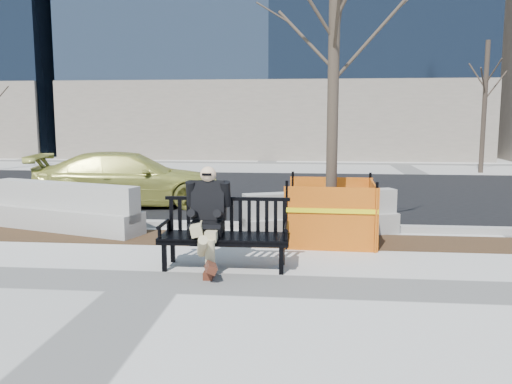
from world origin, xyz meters
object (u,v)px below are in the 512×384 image
(seated_man, at_px, (208,266))
(jersey_barrier_left, at_px, (67,230))
(bench, at_px, (225,268))
(sedan, at_px, (130,206))
(jersey_barrier_right, at_px, (321,236))
(tree_fence, at_px, (330,241))

(seated_man, height_order, jersey_barrier_left, seated_man)
(bench, distance_m, seated_man, 0.27)
(bench, relative_size, sedan, 0.42)
(jersey_barrier_left, height_order, jersey_barrier_right, jersey_barrier_left)
(bench, relative_size, seated_man, 1.29)
(seated_man, bearing_deg, sedan, 119.09)
(tree_fence, bearing_deg, bench, -130.35)
(jersey_barrier_left, bearing_deg, jersey_barrier_right, 18.23)
(bench, height_order, tree_fence, tree_fence)
(jersey_barrier_left, bearing_deg, tree_fence, 13.84)
(tree_fence, bearing_deg, jersey_barrier_left, 175.70)
(tree_fence, xyz_separation_m, sedan, (-4.84, 3.35, 0.00))
(tree_fence, bearing_deg, jersey_barrier_right, 111.89)
(tree_fence, height_order, sedan, tree_fence)
(tree_fence, relative_size, jersey_barrier_right, 1.97)
(tree_fence, relative_size, jersey_barrier_left, 1.76)
(bench, xyz_separation_m, sedan, (-3.24, 5.24, 0.00))
(bench, xyz_separation_m, tree_fence, (1.61, 1.89, 0.00))
(sedan, relative_size, jersey_barrier_right, 1.56)
(seated_man, distance_m, tree_fence, 2.62)
(seated_man, relative_size, jersey_barrier_right, 0.51)
(jersey_barrier_right, bearing_deg, bench, -143.90)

